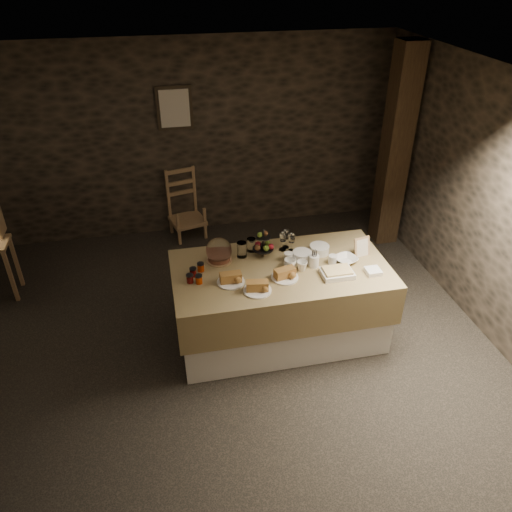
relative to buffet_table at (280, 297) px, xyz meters
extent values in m
cube|color=black|center=(-0.62, 0.01, -0.48)|extent=(5.50, 5.00, 0.01)
cube|color=black|center=(-0.62, 2.51, 0.82)|extent=(5.50, 0.02, 2.60)
cube|color=black|center=(-0.62, -2.49, 0.82)|extent=(5.50, 0.02, 2.60)
cube|color=black|center=(2.13, 0.01, 0.82)|extent=(0.02, 5.00, 2.60)
cube|color=#B7AD9A|center=(-0.62, 0.01, 2.12)|extent=(5.50, 5.00, 0.01)
cube|color=silver|center=(0.00, 0.00, -0.09)|extent=(2.04, 1.05, 0.79)
cube|color=olive|center=(0.00, 0.00, 0.14)|extent=(2.12, 1.12, 0.43)
cube|color=#97714A|center=(-2.82, 1.20, -0.15)|extent=(0.04, 0.04, 0.66)
cube|color=#97714A|center=(-2.82, 1.51, -0.15)|extent=(0.04, 0.04, 0.66)
cube|color=#97714A|center=(-0.73, 2.29, -0.24)|extent=(0.53, 0.52, 0.05)
cube|color=#97714A|center=(-0.73, 2.47, 0.26)|extent=(0.42, 0.13, 0.42)
cube|color=black|center=(1.91, 1.66, 0.82)|extent=(0.30, 0.30, 2.60)
cube|color=#2C2317|center=(-0.77, 2.48, 1.27)|extent=(0.45, 0.03, 0.55)
cube|color=beige|center=(-0.77, 2.46, 1.27)|extent=(0.37, 0.01, 0.47)
cylinder|color=white|center=(0.24, 0.09, 0.41)|extent=(0.19, 0.19, 0.10)
cylinder|color=white|center=(0.45, 0.19, 0.40)|extent=(0.20, 0.20, 0.08)
cylinder|color=white|center=(0.32, -0.03, 0.42)|extent=(0.10, 0.10, 0.12)
imported|color=white|center=(0.09, -0.02, 0.40)|extent=(0.16, 0.16, 0.10)
imported|color=white|center=(0.19, -0.08, 0.40)|extent=(0.12, 0.12, 0.10)
cylinder|color=white|center=(0.10, 0.10, 0.40)|extent=(0.09, 0.09, 0.09)
cylinder|color=white|center=(0.52, -0.03, 0.40)|extent=(0.08, 0.08, 0.09)
imported|color=white|center=(0.66, -0.03, 0.38)|extent=(0.27, 0.27, 0.05)
cylinder|color=#97714A|center=(-0.57, 0.26, 0.36)|extent=(0.26, 0.26, 0.01)
cylinder|color=brown|center=(-0.57, 0.26, 0.40)|extent=(0.22, 0.22, 0.07)
sphere|color=white|center=(-0.57, 0.26, 0.48)|extent=(0.26, 0.26, 0.26)
cylinder|color=black|center=(-0.12, 0.26, 0.51)|extent=(0.02, 0.02, 0.30)
cylinder|color=black|center=(-0.12, 0.26, 0.44)|extent=(0.21, 0.21, 0.01)
cylinder|color=black|center=(-0.12, 0.26, 0.57)|extent=(0.15, 0.15, 0.01)
sphere|color=olive|center=(-0.07, 0.29, 0.47)|extent=(0.06, 0.06, 0.06)
sphere|color=maroon|center=(-0.16, 0.30, 0.47)|extent=(0.06, 0.06, 0.06)
sphere|color=olive|center=(-0.10, 0.21, 0.47)|extent=(0.06, 0.06, 0.06)
sphere|color=brown|center=(-0.18, 0.24, 0.47)|extent=(0.06, 0.06, 0.06)
sphere|color=maroon|center=(-0.05, 0.23, 0.47)|extent=(0.06, 0.06, 0.06)
cylinder|color=white|center=(-0.52, -0.14, 0.36)|extent=(0.26, 0.26, 0.01)
cube|color=brown|center=(-0.52, -0.14, 0.42)|extent=(0.20, 0.09, 0.09)
cylinder|color=white|center=(-0.30, -0.32, 0.36)|extent=(0.26, 0.26, 0.01)
cube|color=brown|center=(-0.30, -0.32, 0.42)|extent=(0.21, 0.12, 0.09)
cylinder|color=white|center=(-0.01, -0.17, 0.36)|extent=(0.26, 0.26, 0.01)
cube|color=brown|center=(-0.01, -0.17, 0.42)|extent=(0.22, 0.13, 0.09)
cylinder|color=#560B0A|center=(-0.85, 0.04, 0.39)|extent=(0.06, 0.06, 0.07)
cylinder|color=#AE3205|center=(-0.81, -0.09, 0.39)|extent=(0.06, 0.06, 0.07)
cylinder|color=#560B0A|center=(-0.89, -0.06, 0.39)|extent=(0.06, 0.06, 0.07)
cylinder|color=#AE3205|center=(-0.77, 0.11, 0.39)|extent=(0.06, 0.06, 0.07)
cube|color=white|center=(0.49, -0.24, 0.38)|extent=(0.30, 0.22, 0.05)
cube|color=#EBC981|center=(0.49, -0.24, 0.42)|extent=(0.26, 0.18, 0.02)
cube|color=white|center=(0.84, -0.27, 0.38)|extent=(0.14, 0.14, 0.04)
cube|color=#97714A|center=(0.85, 0.06, 0.45)|extent=(0.18, 0.10, 0.22)
cylinder|color=white|center=(-0.33, 0.29, 0.44)|extent=(0.10, 0.10, 0.16)
cylinder|color=white|center=(-0.22, 0.38, 0.43)|extent=(0.09, 0.09, 0.14)
camera|label=1|loc=(-1.08, -3.90, 3.06)|focal=35.00mm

